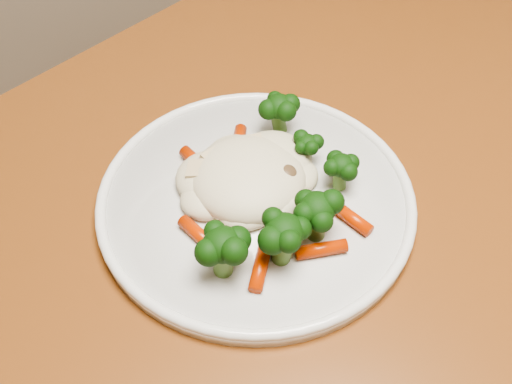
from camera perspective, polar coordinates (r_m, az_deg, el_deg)
dining_table at (r=0.66m, az=2.23°, el=-10.83°), size 1.25×1.01×0.75m
plate at (r=0.59m, az=0.00°, el=-0.89°), size 0.29×0.29×0.01m
meal at (r=0.56m, az=0.64°, el=0.63°), size 0.18×0.19×0.05m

